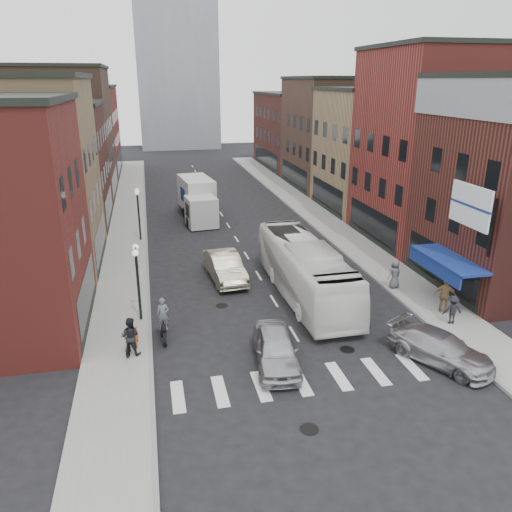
{
  "coord_description": "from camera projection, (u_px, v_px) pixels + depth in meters",
  "views": [
    {
      "loc": [
        -6.57,
        -20.11,
        11.91
      ],
      "look_at": [
        -0.81,
        6.13,
        2.4
      ],
      "focal_mm": 35.0,
      "sensor_mm": 36.0,
      "label": 1
    }
  ],
  "objects": [
    {
      "name": "ground",
      "position": [
        300.0,
        344.0,
        23.82
      ],
      "size": [
        160.0,
        160.0,
        0.0
      ],
      "primitive_type": "plane",
      "color": "black",
      "rests_on": "ground"
    },
    {
      "name": "sidewalk_left",
      "position": [
        128.0,
        227.0,
        42.33
      ],
      "size": [
        3.0,
        74.0,
        0.15
      ],
      "primitive_type": "cube",
      "color": "gray",
      "rests_on": "ground"
    },
    {
      "name": "sidewalk_right",
      "position": [
        318.0,
        216.0,
        45.77
      ],
      "size": [
        3.0,
        74.0,
        0.15
      ],
      "primitive_type": "cube",
      "color": "gray",
      "rests_on": "ground"
    },
    {
      "name": "curb_left",
      "position": [
        146.0,
        227.0,
        42.66
      ],
      "size": [
        0.2,
        74.0,
        0.16
      ],
      "primitive_type": "cube",
      "color": "gray",
      "rests_on": "ground"
    },
    {
      "name": "curb_right",
      "position": [
        302.0,
        218.0,
        45.49
      ],
      "size": [
        0.2,
        74.0,
        0.16
      ],
      "primitive_type": "cube",
      "color": "gray",
      "rests_on": "ground"
    },
    {
      "name": "crosswalk_stripes",
      "position": [
        321.0,
        378.0,
        21.06
      ],
      "size": [
        12.0,
        2.2,
        0.01
      ],
      "primitive_type": "cube",
      "color": "silver",
      "rests_on": "ground"
    },
    {
      "name": "bldg_left_mid_a",
      "position": [
        11.0,
        176.0,
        31.62
      ],
      "size": [
        10.3,
        10.2,
        12.3
      ],
      "color": "#9D7D56",
      "rests_on": "ground"
    },
    {
      "name": "bldg_left_mid_b",
      "position": [
        42.0,
        166.0,
        41.16
      ],
      "size": [
        10.3,
        10.2,
        10.3
      ],
      "color": "#4E201C",
      "rests_on": "ground"
    },
    {
      "name": "bldg_left_far_a",
      "position": [
        59.0,
        134.0,
        50.79
      ],
      "size": [
        10.3,
        12.2,
        13.3
      ],
      "color": "#4B3325",
      "rests_on": "ground"
    },
    {
      "name": "bldg_left_far_b",
      "position": [
        77.0,
        131.0,
        64.01
      ],
      "size": [
        10.3,
        16.2,
        11.3
      ],
      "color": "maroon",
      "rests_on": "ground"
    },
    {
      "name": "bldg_right_mid_a",
      "position": [
        439.0,
        147.0,
        37.35
      ],
      "size": [
        10.3,
        10.2,
        14.3
      ],
      "color": "maroon",
      "rests_on": "ground"
    },
    {
      "name": "bldg_right_mid_b",
      "position": [
        379.0,
        150.0,
        47.06
      ],
      "size": [
        10.3,
        10.2,
        11.3
      ],
      "color": "#9D7D56",
      "rests_on": "ground"
    },
    {
      "name": "bldg_right_far_a",
      "position": [
        337.0,
        133.0,
        57.02
      ],
      "size": [
        10.3,
        12.2,
        12.3
      ],
      "color": "#4B3325",
      "rests_on": "ground"
    },
    {
      "name": "bldg_right_far_b",
      "position": [
        300.0,
        131.0,
        70.25
      ],
      "size": [
        10.3,
        16.2,
        10.3
      ],
      "color": "#4E201C",
      "rests_on": "ground"
    },
    {
      "name": "awning_blue",
      "position": [
        445.0,
        261.0,
        27.05
      ],
      "size": [
        1.8,
        5.0,
        0.78
      ],
      "color": "navy",
      "rests_on": "ground"
    },
    {
      "name": "billboard_sign",
      "position": [
        472.0,
        207.0,
        23.97
      ],
      "size": [
        1.52,
        3.0,
        3.7
      ],
      "color": "black",
      "rests_on": "ground"
    },
    {
      "name": "distant_tower",
      "position": [
        173.0,
        1.0,
        87.29
      ],
      "size": [
        14.0,
        14.0,
        50.0
      ],
      "primitive_type": "cube",
      "color": "#9399A0",
      "rests_on": "ground"
    },
    {
      "name": "streetlamp_near",
      "position": [
        137.0,
        270.0,
        25.03
      ],
      "size": [
        0.32,
        1.22,
        4.11
      ],
      "color": "black",
      "rests_on": "ground"
    },
    {
      "name": "streetlamp_far",
      "position": [
        138.0,
        205.0,
        37.92
      ],
      "size": [
        0.32,
        1.22,
        4.11
      ],
      "color": "black",
      "rests_on": "ground"
    },
    {
      "name": "bike_rack",
      "position": [
        136.0,
        337.0,
        23.29
      ],
      "size": [
        0.08,
        0.68,
        0.8
      ],
      "color": "#D8590C",
      "rests_on": "sidewalk_left"
    },
    {
      "name": "box_truck",
      "position": [
        198.0,
        200.0,
        44.61
      ],
      "size": [
        3.1,
        8.39,
        3.55
      ],
      "rotation": [
        0.0,
        0.0,
        0.12
      ],
      "color": "silver",
      "rests_on": "ground"
    },
    {
      "name": "motorcycle_rider",
      "position": [
        163.0,
        320.0,
        23.93
      ],
      "size": [
        0.63,
        2.12,
        2.16
      ],
      "rotation": [
        0.0,
        0.0,
        -0.12
      ],
      "color": "black",
      "rests_on": "ground"
    },
    {
      "name": "transit_bus",
      "position": [
        305.0,
        269.0,
        28.62
      ],
      "size": [
        2.87,
        11.72,
        3.26
      ],
      "primitive_type": "imported",
      "rotation": [
        0.0,
        0.0,
        0.01
      ],
      "color": "white",
      "rests_on": "ground"
    },
    {
      "name": "sedan_left_near",
      "position": [
        276.0,
        349.0,
        21.83
      ],
      "size": [
        2.39,
        4.75,
        1.55
      ],
      "primitive_type": "imported",
      "rotation": [
        0.0,
        0.0,
        -0.13
      ],
      "color": "#AEAEB3",
      "rests_on": "ground"
    },
    {
      "name": "sedan_left_far",
      "position": [
        225.0,
        267.0,
        31.23
      ],
      "size": [
        2.23,
        5.3,
        1.7
      ],
      "primitive_type": "imported",
      "rotation": [
        0.0,
        0.0,
        0.08
      ],
      "color": "beige",
      "rests_on": "ground"
    },
    {
      "name": "curb_car",
      "position": [
        441.0,
        348.0,
        22.05
      ],
      "size": [
        3.95,
        5.13,
        1.39
      ],
      "primitive_type": "imported",
      "rotation": [
        0.0,
        0.0,
        0.49
      ],
      "color": "#ABABB0",
      "rests_on": "ground"
    },
    {
      "name": "parked_bicycle",
      "position": [
        132.0,
        341.0,
        22.8
      ],
      "size": [
        1.08,
        1.98,
        0.99
      ],
      "primitive_type": "imported",
      "rotation": [
        0.0,
        0.0,
        -0.24
      ],
      "color": "black",
      "rests_on": "sidewalk_left"
    },
    {
      "name": "ped_left_solo",
      "position": [
        130.0,
        336.0,
        22.37
      ],
      "size": [
        1.0,
        0.8,
        1.8
      ],
      "primitive_type": "imported",
      "rotation": [
        0.0,
        0.0,
        2.75
      ],
      "color": "black",
      "rests_on": "sidewalk_left"
    },
    {
      "name": "ped_right_a",
      "position": [
        452.0,
        310.0,
        25.27
      ],
      "size": [
        1.03,
        0.59,
        1.52
      ],
      "primitive_type": "imported",
      "rotation": [
        0.0,
        0.0,
        3.03
      ],
      "color": "black",
      "rests_on": "sidewalk_right"
    },
    {
      "name": "ped_right_b",
      "position": [
        445.0,
        295.0,
        26.43
      ],
      "size": [
        1.27,
        1.07,
        1.94
      ],
      "primitive_type": "imported",
      "rotation": [
        0.0,
        0.0,
        2.61
      ],
      "color": "olive",
      "rests_on": "sidewalk_right"
    },
    {
      "name": "ped_right_c",
      "position": [
        395.0,
        274.0,
        29.61
      ],
      "size": [
        0.96,
        0.75,
        1.74
      ],
      "primitive_type": "imported",
      "rotation": [
        0.0,
        0.0,
        3.39
      ],
      "color": "#57595F",
      "rests_on": "sidewalk_right"
    }
  ]
}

